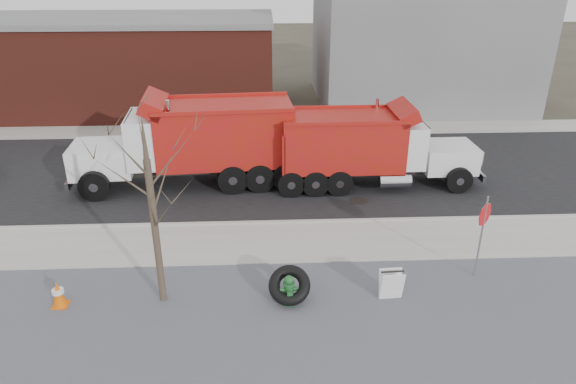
{
  "coord_description": "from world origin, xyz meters",
  "views": [
    {
      "loc": [
        -0.4,
        -13.93,
        8.31
      ],
      "look_at": [
        0.28,
        1.1,
        1.4
      ],
      "focal_mm": 32.0,
      "sensor_mm": 36.0,
      "label": 1
    }
  ],
  "objects_px": {
    "dump_truck_red_a": "(367,145)",
    "truck_tire": "(289,285)",
    "dump_truck_red_b": "(196,139)",
    "sandwich_board": "(391,285)",
    "fire_hydrant": "(289,291)",
    "stop_sign": "(484,223)"
  },
  "relations": [
    {
      "from": "stop_sign",
      "to": "sandwich_board",
      "type": "xyz_separation_m",
      "value": [
        -2.65,
        -0.96,
        -1.28
      ]
    },
    {
      "from": "dump_truck_red_a",
      "to": "truck_tire",
      "type": "bearing_deg",
      "value": -114.9
    },
    {
      "from": "fire_hydrant",
      "to": "sandwich_board",
      "type": "xyz_separation_m",
      "value": [
        2.71,
        0.06,
        0.07
      ]
    },
    {
      "from": "dump_truck_red_b",
      "to": "stop_sign",
      "type": "bearing_deg",
      "value": 136.45
    },
    {
      "from": "truck_tire",
      "to": "dump_truck_red_b",
      "type": "relative_size",
      "value": 0.14
    },
    {
      "from": "dump_truck_red_a",
      "to": "dump_truck_red_b",
      "type": "xyz_separation_m",
      "value": [
        -6.64,
        0.38,
        0.21
      ]
    },
    {
      "from": "sandwich_board",
      "to": "dump_truck_red_b",
      "type": "distance_m",
      "value": 10.02
    },
    {
      "from": "dump_truck_red_a",
      "to": "dump_truck_red_b",
      "type": "distance_m",
      "value": 6.65
    },
    {
      "from": "fire_hydrant",
      "to": "stop_sign",
      "type": "height_order",
      "value": "stop_sign"
    },
    {
      "from": "dump_truck_red_a",
      "to": "stop_sign",
      "type": "bearing_deg",
      "value": -74.1
    },
    {
      "from": "stop_sign",
      "to": "dump_truck_red_a",
      "type": "relative_size",
      "value": 0.31
    },
    {
      "from": "stop_sign",
      "to": "dump_truck_red_a",
      "type": "height_order",
      "value": "dump_truck_red_a"
    },
    {
      "from": "stop_sign",
      "to": "dump_truck_red_b",
      "type": "height_order",
      "value": "dump_truck_red_b"
    },
    {
      "from": "dump_truck_red_a",
      "to": "sandwich_board",
      "type": "bearing_deg",
      "value": -95.89
    },
    {
      "from": "sandwich_board",
      "to": "truck_tire",
      "type": "bearing_deg",
      "value": 175.75
    },
    {
      "from": "truck_tire",
      "to": "dump_truck_red_b",
      "type": "distance_m",
      "value": 8.64
    },
    {
      "from": "stop_sign",
      "to": "dump_truck_red_b",
      "type": "relative_size",
      "value": 0.29
    },
    {
      "from": "fire_hydrant",
      "to": "dump_truck_red_b",
      "type": "distance_m",
      "value": 8.75
    },
    {
      "from": "truck_tire",
      "to": "sandwich_board",
      "type": "distance_m",
      "value": 2.69
    },
    {
      "from": "fire_hydrant",
      "to": "dump_truck_red_a",
      "type": "distance_m",
      "value": 8.43
    },
    {
      "from": "truck_tire",
      "to": "sandwich_board",
      "type": "height_order",
      "value": "truck_tire"
    },
    {
      "from": "fire_hydrant",
      "to": "dump_truck_red_a",
      "type": "height_order",
      "value": "dump_truck_red_a"
    }
  ]
}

